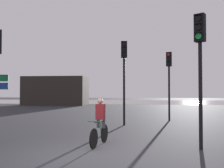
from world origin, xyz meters
TOP-DOWN VIEW (x-y plane):
  - ground_plane at (0.00, 0.00)m, footprint 120.00×120.00m
  - water_strip at (0.00, 35.39)m, footprint 80.00×16.00m
  - distant_building at (-9.44, 25.39)m, footprint 8.18×4.00m
  - traffic_light_center at (0.97, 6.70)m, footprint 0.35×0.37m
  - traffic_light_far_right at (3.64, 9.10)m, footprint 0.38×0.40m
  - traffic_light_near_right at (3.78, 1.38)m, footprint 0.40×0.42m
  - cyclist at (0.48, 1.65)m, footprint 0.50×1.69m

SIDE VIEW (x-z plane):
  - ground_plane at x=0.00m, z-range 0.00..0.00m
  - water_strip at x=0.00m, z-range 0.00..0.01m
  - cyclist at x=0.48m, z-range 0.01..1.63m
  - distant_building at x=-9.44m, z-range 0.00..3.75m
  - traffic_light_far_right at x=3.64m, z-range 0.85..5.16m
  - traffic_light_near_right at x=3.78m, z-range 0.85..5.21m
  - traffic_light_center at x=0.97m, z-range 0.89..5.48m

